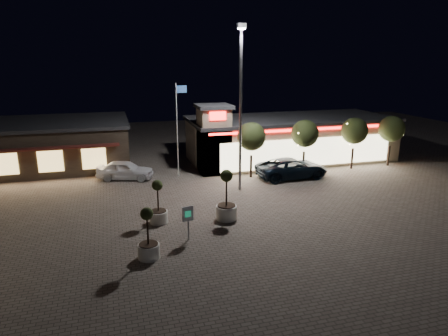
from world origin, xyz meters
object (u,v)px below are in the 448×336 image
object	(u,v)px
pickup_truck	(292,168)
planter_mid	(148,243)
planter_left	(158,210)
white_sedan	(125,170)
valet_sign	(188,217)

from	to	relation	value
pickup_truck	planter_mid	world-z (taller)	planter_mid
planter_left	planter_mid	size ratio (longest dim) A/B	1.01
pickup_truck	white_sedan	size ratio (longest dim) A/B	1.31
white_sedan	valet_sign	size ratio (longest dim) A/B	2.35
white_sedan	planter_left	size ratio (longest dim) A/B	1.70
planter_left	white_sedan	bearing A→B (deg)	98.75
planter_mid	valet_sign	size ratio (longest dim) A/B	1.37
planter_mid	pickup_truck	bearing A→B (deg)	39.86
planter_left	valet_sign	size ratio (longest dim) A/B	1.39
planter_left	planter_mid	distance (m)	4.61
pickup_truck	white_sedan	bearing A→B (deg)	73.79
pickup_truck	planter_left	bearing A→B (deg)	116.57
white_sedan	valet_sign	distance (m)	13.47
pickup_truck	valet_sign	size ratio (longest dim) A/B	3.08
pickup_truck	valet_sign	world-z (taller)	valet_sign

